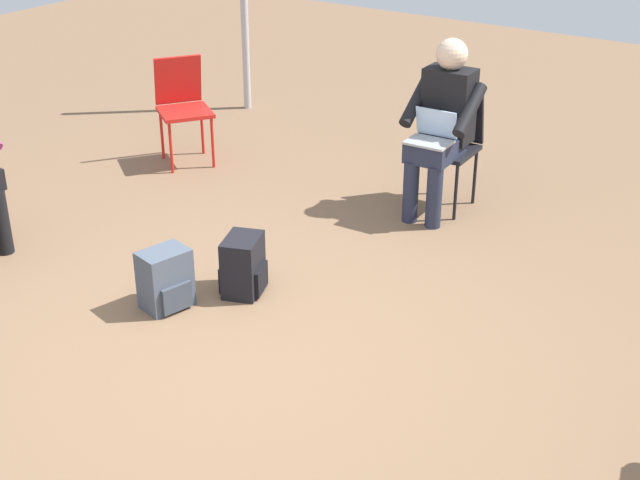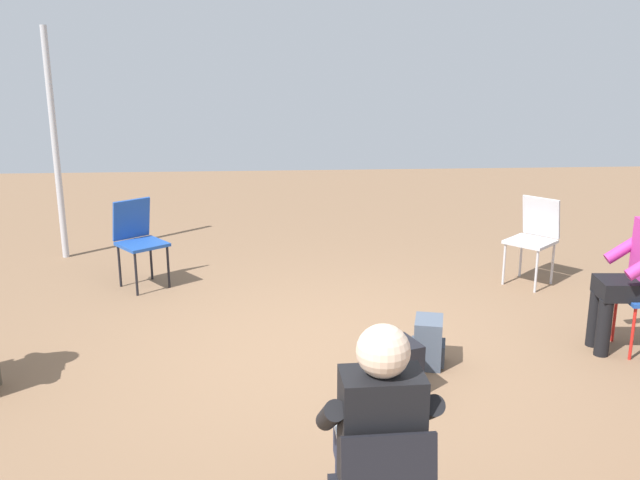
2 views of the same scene
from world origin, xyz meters
name	(u,v)px [view 2 (image 2 of 2)]	position (x,y,z in m)	size (l,w,h in m)	color
ground_plane	(335,356)	(0.00, 0.00, 0.00)	(16.22, 16.22, 0.00)	brown
chair_northwest	(138,237)	(-1.76, 1.76, 0.50)	(0.58, 0.58, 0.85)	#1E4799
chair_northeast	(534,234)	(2.09, 1.60, 0.50)	(0.59, 0.58, 0.85)	#B7B7BC
person_with_laptop	(377,436)	(-0.02, -2.29, 0.69)	(0.50, 0.53, 1.24)	#23283D
backpack_near_laptop_user	(401,369)	(0.41, -0.57, 0.16)	(0.30, 0.33, 0.36)	black
backpack_by_empty_chair	(428,345)	(0.67, -0.18, 0.16)	(0.29, 0.32, 0.36)	#475160
tent_pole_near	(55,146)	(-2.77, 2.78, 1.24)	(0.07, 0.07, 2.48)	#B2B2B7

